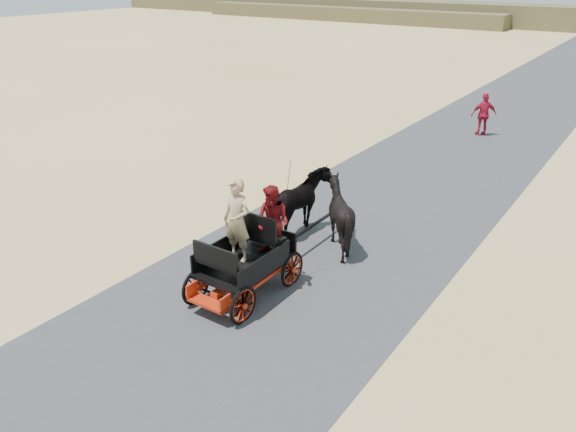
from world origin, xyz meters
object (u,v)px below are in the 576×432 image
Objects in this scene: horse_right at (339,215)px; carriage at (245,278)px; horse_left at (301,205)px; pedestrian at (484,115)px.

carriage is at bearing 79.61° from horse_right.
horse_right is at bearing 79.61° from carriage.
horse_left is 1.18× the size of horse_right.
horse_right is at bearing 56.26° from pedestrian.
carriage is 3.09m from horse_left.
carriage is at bearing 100.39° from horse_left.
horse_left is 1.10m from horse_right.
carriage is 14.98m from pedestrian.
horse_right is (0.55, 3.00, 0.49)m from carriage.
horse_right reaches higher than horse_left.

